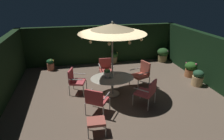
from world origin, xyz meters
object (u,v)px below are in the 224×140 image
at_px(centerpiece_planter, 107,72).
at_px(potted_plant_back_right, 191,69).
at_px(ottoman_footrest, 96,122).
at_px(potted_plant_left_near, 51,64).
at_px(patio_chair_northeast, 142,73).
at_px(potted_plant_front_corner, 198,78).
at_px(patio_chair_south, 96,99).
at_px(patio_chair_southeast, 75,79).
at_px(patio_umbrella, 112,29).
at_px(patio_chair_north, 147,91).
at_px(potted_plant_right_near, 114,57).
at_px(patio_dining_table, 112,80).
at_px(potted_plant_back_center, 163,54).
at_px(patio_chair_east, 106,68).

height_order(centerpiece_planter, potted_plant_back_right, centerpiece_planter).
xyz_separation_m(ottoman_footrest, potted_plant_left_near, (-1.60, 5.20, -0.07)).
height_order(patio_chair_northeast, potted_plant_front_corner, patio_chair_northeast).
relative_size(potted_plant_front_corner, potted_plant_back_right, 0.98).
height_order(patio_chair_south, potted_plant_left_near, patio_chair_south).
height_order(patio_chair_northeast, patio_chair_south, patio_chair_northeast).
relative_size(patio_chair_northeast, patio_chair_southeast, 1.05).
bearing_deg(patio_chair_south, patio_chair_southeast, 110.25).
bearing_deg(potted_plant_left_near, centerpiece_planter, -52.41).
distance_m(patio_umbrella, potted_plant_front_corner, 4.28).
bearing_deg(potted_plant_left_near, potted_plant_front_corner, -26.59).
xyz_separation_m(patio_chair_north, patio_chair_northeast, (0.37, 1.53, 0.02)).
bearing_deg(potted_plant_right_near, patio_dining_table, -103.93).
bearing_deg(potted_plant_back_right, patio_dining_table, -167.11).
relative_size(patio_chair_north, ottoman_footrest, 1.83).
bearing_deg(ottoman_footrest, potted_plant_left_near, 107.14).
bearing_deg(centerpiece_planter, patio_dining_table, -15.39).
height_order(potted_plant_back_center, potted_plant_front_corner, potted_plant_back_center).
xyz_separation_m(centerpiece_planter, potted_plant_right_near, (1.04, 3.39, -0.55)).
relative_size(patio_chair_northeast, potted_plant_front_corner, 1.49).
bearing_deg(potted_plant_back_center, patio_chair_southeast, -151.46).
bearing_deg(patio_chair_east, ottoman_footrest, -104.62).
xyz_separation_m(patio_umbrella, patio_chair_north, (1.00, -1.04, -1.98)).
relative_size(patio_dining_table, potted_plant_back_center, 2.13).
bearing_deg(patio_chair_northeast, centerpiece_planter, -164.12).
bearing_deg(potted_plant_right_near, patio_chair_north, -88.09).
height_order(patio_dining_table, potted_plant_back_center, potted_plant_back_center).
relative_size(patio_dining_table, patio_chair_southeast, 1.70).
xyz_separation_m(patio_dining_table, patio_chair_northeast, (1.37, 0.49, -0.01)).
xyz_separation_m(potted_plant_front_corner, potted_plant_left_near, (-6.20, 3.10, -0.04)).
height_order(patio_chair_north, patio_chair_east, patio_chair_north).
relative_size(patio_chair_southeast, ottoman_footrest, 1.87).
height_order(patio_chair_southeast, patio_chair_south, patio_chair_southeast).
relative_size(patio_dining_table, patio_chair_east, 1.76).
xyz_separation_m(centerpiece_planter, patio_chair_south, (-0.60, -1.26, -0.35)).
height_order(centerpiece_planter, patio_chair_east, centerpiece_planter).
height_order(potted_plant_back_center, potted_plant_back_right, potted_plant_back_center).
bearing_deg(potted_plant_left_near, potted_plant_back_right, -18.73).
distance_m(ottoman_footrest, potted_plant_back_right, 5.70).
bearing_deg(ottoman_footrest, potted_plant_right_near, 72.34).
distance_m(potted_plant_front_corner, potted_plant_left_near, 6.93).
distance_m(patio_chair_northeast, potted_plant_front_corner, 2.38).
distance_m(potted_plant_back_center, potted_plant_back_right, 2.25).
bearing_deg(potted_plant_front_corner, patio_chair_north, -159.14).
relative_size(potted_plant_right_near, potted_plant_front_corner, 0.93).
xyz_separation_m(patio_umbrella, potted_plant_right_near, (0.85, 3.44, -2.17)).
distance_m(patio_chair_east, potted_plant_left_near, 3.03).
distance_m(centerpiece_planter, ottoman_footrest, 2.35).
relative_size(patio_dining_table, potted_plant_back_right, 2.35).
bearing_deg(potted_plant_right_near, patio_chair_east, -112.81).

